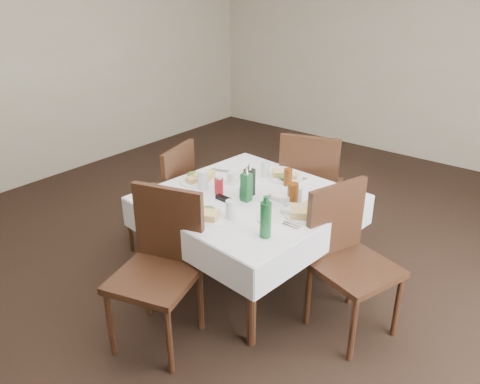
{
  "coord_description": "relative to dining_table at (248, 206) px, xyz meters",
  "views": [
    {
      "loc": [
        2.05,
        -2.53,
        2.2
      ],
      "look_at": [
        0.15,
        -0.18,
        0.8
      ],
      "focal_mm": 35.0,
      "sensor_mm": 36.0,
      "label": 1
    }
  ],
  "objects": [
    {
      "name": "chair_east",
      "position": [
        0.76,
        0.06,
        -0.11
      ],
      "size": [
        0.6,
        0.6,
        1.0
      ],
      "color": "black",
      "rests_on": "ground"
    },
    {
      "name": "dining_table",
      "position": [
        0.0,
        0.0,
        0.0
      ],
      "size": [
        1.41,
        1.41,
        0.76
      ],
      "color": "black",
      "rests_on": "ground"
    },
    {
      "name": "ketchup_bottle",
      "position": [
        -0.2,
        -0.1,
        0.15
      ],
      "size": [
        0.06,
        0.06,
        0.14
      ],
      "color": "#A8161F",
      "rests_on": "dining_table"
    },
    {
      "name": "chair_south",
      "position": [
        -0.1,
        -0.77,
        -0.1
      ],
      "size": [
        0.6,
        0.6,
        1.02
      ],
      "color": "black",
      "rests_on": "ground"
    },
    {
      "name": "green_bottle",
      "position": [
        0.43,
        -0.39,
        0.2
      ],
      "size": [
        0.07,
        0.07,
        0.27
      ],
      "color": "#175929",
      "rests_on": "dining_table"
    },
    {
      "name": "iced_tea_b",
      "position": [
        0.32,
        0.09,
        0.16
      ],
      "size": [
        0.08,
        0.08,
        0.16
      ],
      "color": "#662D0C",
      "rests_on": "dining_table"
    },
    {
      "name": "bread_basket",
      "position": [
        0.23,
        0.08,
        0.11
      ],
      "size": [
        0.2,
        0.2,
        0.07
      ],
      "color": "silver",
      "rests_on": "dining_table"
    },
    {
      "name": "pepper_shaker",
      "position": [
        -0.02,
        -0.05,
        0.12
      ],
      "size": [
        0.04,
        0.04,
        0.08
      ],
      "color": "#3C2E21",
      "rests_on": "dining_table"
    },
    {
      "name": "iced_tea_a",
      "position": [
        0.11,
        0.34,
        0.15
      ],
      "size": [
        0.06,
        0.06,
        0.13
      ],
      "color": "#662D0C",
      "rests_on": "dining_table"
    },
    {
      "name": "chair_north",
      "position": [
        0.02,
        0.84,
        -0.09
      ],
      "size": [
        0.63,
        0.63,
        1.04
      ],
      "color": "black",
      "rests_on": "ground"
    },
    {
      "name": "salt_shaker",
      "position": [
        -0.05,
        0.01,
        0.12
      ],
      "size": [
        0.03,
        0.03,
        0.07
      ],
      "color": "white",
      "rests_on": "dining_table"
    },
    {
      "name": "cutlery_s",
      "position": [
        -0.14,
        -0.43,
        0.09
      ],
      "size": [
        0.07,
        0.18,
        0.01
      ],
      "color": "silver",
      "rests_on": "dining_table"
    },
    {
      "name": "sunglasses",
      "position": [
        -0.09,
        -0.16,
        0.1
      ],
      "size": [
        0.13,
        0.05,
        0.03
      ],
      "color": "black",
      "rests_on": "dining_table"
    },
    {
      "name": "side_plate_a",
      "position": [
        -0.27,
        0.31,
        0.09
      ],
      "size": [
        0.16,
        0.16,
        0.01
      ],
      "color": "white",
      "rests_on": "dining_table"
    },
    {
      "name": "water_s",
      "position": [
        0.11,
        -0.33,
        0.14
      ],
      "size": [
        0.07,
        0.07,
        0.12
      ],
      "color": "silver",
      "rests_on": "dining_table"
    },
    {
      "name": "oil_cruet_green",
      "position": [
        0.03,
        -0.07,
        0.19
      ],
      "size": [
        0.06,
        0.06,
        0.26
      ],
      "color": "#175929",
      "rests_on": "dining_table"
    },
    {
      "name": "chair_west",
      "position": [
        -0.86,
        0.01,
        -0.13
      ],
      "size": [
        0.55,
        0.55,
        0.96
      ],
      "color": "black",
      "rests_on": "ground"
    },
    {
      "name": "water_e",
      "position": [
        0.33,
        0.12,
        0.14
      ],
      "size": [
        0.07,
        0.07,
        0.12
      ],
      "color": "silver",
      "rests_on": "dining_table"
    },
    {
      "name": "water_n",
      "position": [
        -0.13,
        0.37,
        0.14
      ],
      "size": [
        0.06,
        0.06,
        0.12
      ],
      "color": "silver",
      "rests_on": "dining_table"
    },
    {
      "name": "meal_west",
      "position": [
        -0.47,
        -0.02,
        0.11
      ],
      "size": [
        0.3,
        0.3,
        0.06
      ],
      "color": "white",
      "rests_on": "dining_table"
    },
    {
      "name": "cutlery_w",
      "position": [
        -0.46,
        0.23,
        0.09
      ],
      "size": [
        0.19,
        0.09,
        0.01
      ],
      "color": "silver",
      "rests_on": "dining_table"
    },
    {
      "name": "meal_north",
      "position": [
        0.02,
        0.43,
        0.1
      ],
      "size": [
        0.26,
        0.26,
        0.06
      ],
      "color": "white",
      "rests_on": "dining_table"
    },
    {
      "name": "cutlery_e",
      "position": [
        0.46,
        -0.18,
        0.09
      ],
      "size": [
        0.17,
        0.05,
        0.01
      ],
      "color": "silver",
      "rests_on": "dining_table"
    },
    {
      "name": "ground_plane",
      "position": [
        -0.2,
        0.13,
        -0.68
      ],
      "size": [
        7.0,
        7.0,
        0.0
      ],
      "primitive_type": "plane",
      "color": "black"
    },
    {
      "name": "side_plate_b",
      "position": [
        0.33,
        -0.19,
        0.09
      ],
      "size": [
        0.18,
        0.18,
        0.01
      ],
      "color": "white",
      "rests_on": "dining_table"
    },
    {
      "name": "room_shell",
      "position": [
        -0.2,
        0.13,
        1.03
      ],
      "size": [
        6.04,
        7.04,
        2.8
      ],
      "color": "#B7A98A",
      "rests_on": "ground"
    },
    {
      "name": "cutlery_n",
      "position": [
        0.13,
        0.46,
        0.09
      ],
      "size": [
        0.07,
        0.16,
        0.01
      ],
      "color": "silver",
      "rests_on": "dining_table"
    },
    {
      "name": "meal_south",
      "position": [
        -0.02,
        -0.43,
        0.11
      ],
      "size": [
        0.27,
        0.27,
        0.06
      ],
      "color": "white",
      "rests_on": "dining_table"
    },
    {
      "name": "sugar_caddy",
      "position": [
        0.37,
        -0.07,
        0.11
      ],
      "size": [
        0.09,
        0.06,
        0.04
      ],
      "color": "white",
      "rests_on": "dining_table"
    },
    {
      "name": "meal_east",
      "position": [
        0.47,
        -0.0,
        0.11
      ],
      "size": [
        0.29,
        0.29,
        0.06
      ],
      "color": "white",
      "rests_on": "dining_table"
    },
    {
      "name": "water_w",
      "position": [
        -0.34,
        -0.11,
        0.15
      ],
      "size": [
        0.08,
        0.08,
        0.14
      ],
      "color": "silver",
      "rests_on": "dining_table"
    },
    {
      "name": "oil_cruet_dark",
      "position": [
        -0.01,
        0.02,
        0.19
      ],
      "size": [
        0.06,
        0.06,
        0.26
      ],
      "color": "black",
      "rests_on": "dining_table"
    },
    {
      "name": "coffee_mug",
      "position": [
        -0.25,
        0.11,
        0.12
      ],
      "size": [
        0.11,
        0.11,
        0.08
      ],
      "color": "white",
      "rests_on": "dining_table"
    }
  ]
}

